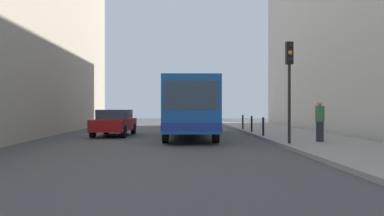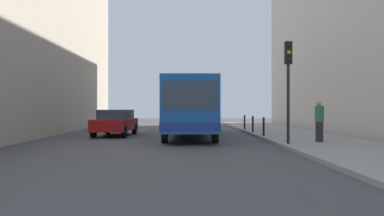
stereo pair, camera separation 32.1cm
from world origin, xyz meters
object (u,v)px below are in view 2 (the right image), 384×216
at_px(traffic_light, 288,73).
at_px(bollard_far, 245,122).
at_px(car_beside_bus, 116,122).
at_px(bollard_near, 264,127).
at_px(bus, 190,105).
at_px(pedestrian_near_signal, 319,121).
at_px(car_behind_bus, 182,117).
at_px(bollard_mid, 253,124).

relative_size(traffic_light, bollard_far, 4.32).
height_order(car_beside_bus, traffic_light, traffic_light).
distance_m(car_beside_bus, traffic_light, 10.69).
bearing_deg(bollard_near, bus, 156.92).
height_order(bus, pedestrian_near_signal, bus).
distance_m(car_beside_bus, pedestrian_near_signal, 11.27).
distance_m(bus, car_beside_bus, 4.35).
relative_size(traffic_light, bollard_near, 4.32).
xyz_separation_m(car_behind_bus, bollard_mid, (4.24, -9.29, -0.16)).
distance_m(bus, bollard_far, 6.11).
relative_size(bus, pedestrian_near_signal, 6.31).
height_order(bus, car_beside_bus, bus).
xyz_separation_m(bollard_near, pedestrian_near_signal, (1.62, -3.60, 0.40)).
height_order(car_beside_bus, pedestrian_near_signal, pedestrian_near_signal).
xyz_separation_m(car_beside_bus, bollard_mid, (7.97, 0.84, -0.16)).
xyz_separation_m(car_behind_bus, bollard_near, (4.24, -12.43, -0.16)).
distance_m(bus, bollard_near, 4.25).
height_order(bollard_near, pedestrian_near_signal, pedestrian_near_signal).
relative_size(bus, bollard_far, 11.63).
bearing_deg(car_beside_bus, traffic_light, 143.91).
distance_m(bus, bollard_mid, 4.22).
relative_size(car_beside_bus, traffic_light, 1.10).
bearing_deg(bollard_near, bollard_far, 90.00).
bearing_deg(car_behind_bus, bus, 93.64).
xyz_separation_m(bollard_far, pedestrian_near_signal, (1.62, -9.89, 0.40)).
bearing_deg(car_beside_bus, pedestrian_near_signal, 151.84).
xyz_separation_m(bus, traffic_light, (3.87, -5.96, 1.28)).
height_order(car_behind_bus, traffic_light, traffic_light).
height_order(car_beside_bus, car_behind_bus, same).
bearing_deg(car_beside_bus, bollard_near, 167.33).
distance_m(traffic_light, bollard_far, 10.91).
xyz_separation_m(car_beside_bus, bollard_near, (7.97, -2.30, -0.16)).
bearing_deg(bollard_mid, bus, -157.87).
bearing_deg(bus, car_behind_bus, -86.82).
height_order(traffic_light, bollard_mid, traffic_light).
height_order(bollard_mid, bollard_far, same).
bearing_deg(bus, bollard_near, 157.64).
distance_m(car_behind_bus, bollard_mid, 10.21).
bearing_deg(bus, bollard_mid, -157.15).
height_order(bollard_far, pedestrian_near_signal, pedestrian_near_signal).
height_order(car_beside_bus, bollard_far, car_beside_bus).
relative_size(car_beside_bus, car_behind_bus, 1.01).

